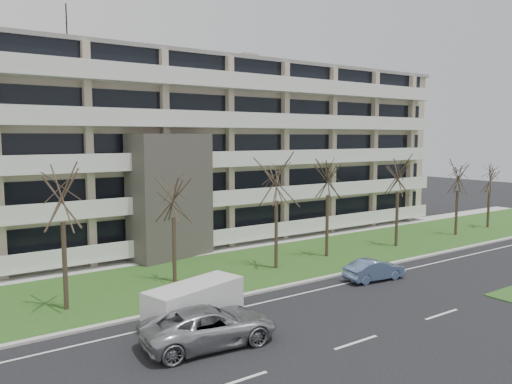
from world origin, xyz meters
TOP-DOWN VIEW (x-y plane):
  - ground at (0.00, 0.00)m, footprint 160.00×160.00m
  - grass_verge at (0.00, 13.00)m, footprint 90.00×10.00m
  - curb at (0.00, 8.00)m, footprint 90.00×0.35m
  - sidewalk at (0.00, 18.50)m, footprint 90.00×2.00m
  - lane_edge_line at (0.00, 6.50)m, footprint 90.00×0.12m
  - apartment_building at (-0.01, 25.32)m, footprint 60.50×15.10m
  - silver_pickup at (-5.28, 3.40)m, footprint 6.09×3.30m
  - blue_sedan at (7.79, 6.05)m, footprint 4.06×1.80m
  - white_van at (-4.62, 5.91)m, footprint 5.24×3.08m
  - tree_2 at (-9.21, 11.24)m, footprint 4.05×4.05m
  - tree_3 at (-2.55, 12.57)m, footprint 3.55×3.55m
  - tree_4 at (4.41, 11.61)m, footprint 4.10×4.10m
  - tree_5 at (9.47, 12.15)m, footprint 4.09×4.09m
  - tree_6 at (16.44, 11.56)m, footprint 3.98×3.98m
  - tree_7 at (24.51, 11.58)m, footprint 3.60×3.60m
  - tree_8 at (30.39, 12.03)m, footprint 3.24×3.24m

SIDE VIEW (x-z plane):
  - ground at x=0.00m, z-range 0.00..0.00m
  - lane_edge_line at x=0.00m, z-range 0.00..0.01m
  - grass_verge at x=0.00m, z-range 0.00..0.06m
  - sidewalk at x=0.00m, z-range 0.00..0.08m
  - curb at x=0.00m, z-range 0.00..0.12m
  - blue_sedan at x=7.79m, z-range 0.00..1.30m
  - silver_pickup at x=-5.28m, z-range 0.00..1.62m
  - white_van at x=-4.62m, z-range 0.19..2.10m
  - tree_8 at x=30.39m, z-range 1.79..8.28m
  - tree_3 at x=-2.55m, z-range 1.97..9.08m
  - tree_7 at x=24.51m, z-range 1.99..9.19m
  - tree_6 at x=16.44m, z-range 2.21..10.16m
  - tree_2 at x=-9.21m, z-range 2.25..10.36m
  - tree_5 at x=9.47m, z-range 2.27..10.45m
  - tree_4 at x=4.41m, z-range 2.28..10.49m
  - apartment_building at x=-0.01m, z-range -1.76..16.99m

